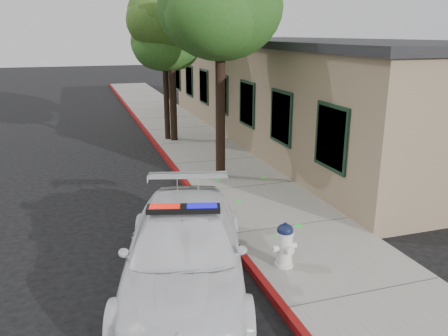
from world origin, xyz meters
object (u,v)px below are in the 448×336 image
at_px(police_car, 185,252).
at_px(street_tree_far, 166,45).
at_px(street_tree_mid, 171,19).
at_px(street_tree_near, 221,12).
at_px(fire_hydrant, 285,245).
at_px(clapboard_building, 306,89).

distance_m(police_car, street_tree_far, 12.28).
bearing_deg(street_tree_far, street_tree_mid, -55.71).
bearing_deg(police_car, street_tree_mid, 94.15).
distance_m(police_car, street_tree_near, 7.70).
xyz_separation_m(fire_hydrant, street_tree_far, (0.08, 11.65, 3.42)).
bearing_deg(fire_hydrant, clapboard_building, 56.65).
height_order(police_car, fire_hydrant, police_car).
height_order(street_tree_near, street_tree_mid, street_tree_near).
bearing_deg(street_tree_near, street_tree_far, 94.88).
bearing_deg(street_tree_far, police_car, -99.96).
xyz_separation_m(clapboard_building, street_tree_near, (-5.46, -4.86, 2.95)).
relative_size(street_tree_near, street_tree_far, 1.28).
height_order(clapboard_building, police_car, clapboard_building).
bearing_deg(clapboard_building, street_tree_far, 170.90).
distance_m(clapboard_building, street_tree_near, 7.88).
bearing_deg(police_car, street_tree_near, 81.78).
height_order(street_tree_mid, street_tree_far, street_tree_mid).
height_order(fire_hydrant, street_tree_near, street_tree_near).
relative_size(clapboard_building, police_car, 3.72).
height_order(street_tree_near, street_tree_far, street_tree_near).
xyz_separation_m(police_car, fire_hydrant, (1.96, 0.01, -0.17)).
relative_size(street_tree_mid, street_tree_far, 1.25).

